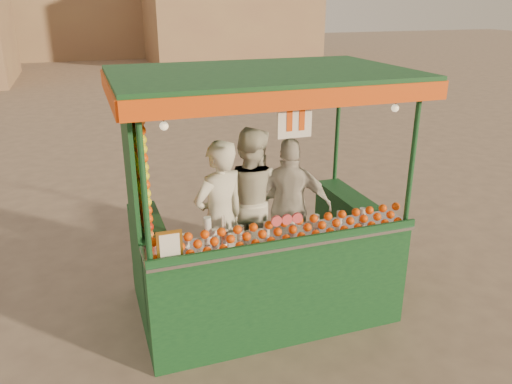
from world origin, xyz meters
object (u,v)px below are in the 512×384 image
object	(u,v)px
vendor_left	(220,219)
vendor_right	(290,207)
vendor_middle	(250,200)
juice_cart	(258,243)

from	to	relation	value
vendor_left	vendor_right	world-z (taller)	vendor_left
vendor_middle	vendor_right	size ratio (longest dim) A/B	1.06
vendor_middle	juice_cart	bearing A→B (deg)	119.82
vendor_left	vendor_middle	distance (m)	0.64
juice_cart	vendor_right	bearing A→B (deg)	29.37
vendor_left	vendor_right	bearing A→B (deg)	170.27
juice_cart	vendor_middle	distance (m)	0.60
juice_cart	vendor_right	distance (m)	0.61
vendor_left	vendor_middle	bearing A→B (deg)	-159.99
juice_cart	vendor_middle	size ratio (longest dim) A/B	1.72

